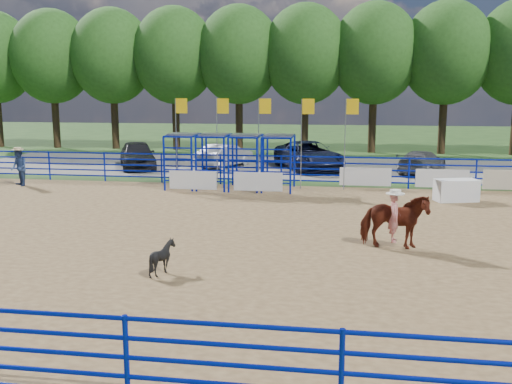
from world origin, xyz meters
TOP-DOWN VIEW (x-y plane):
  - ground at (0.00, 0.00)m, footprint 120.00×120.00m
  - arena_dirt at (0.00, 0.00)m, footprint 30.00×20.00m
  - gravel_strip at (0.00, 17.00)m, footprint 40.00×10.00m
  - announcer_table at (7.64, 7.21)m, footprint 1.87×1.25m
  - horse_and_rider at (4.46, -0.57)m, footprint 1.99×1.01m
  - calf at (-1.47, -3.86)m, footprint 1.00×0.96m
  - spectator_cowboy at (-12.47, 7.99)m, footprint 1.10×1.08m
  - car_a at (-9.14, 15.05)m, footprint 3.71×5.11m
  - car_b at (-4.12, 16.39)m, footprint 3.03×4.45m
  - car_c at (0.95, 15.98)m, footprint 4.90×6.49m
  - car_d at (7.27, 15.36)m, footprint 3.39×4.71m
  - perimeter_fence at (0.00, 0.00)m, footprint 30.10×20.10m
  - chute_assembly at (-1.90, 8.84)m, footprint 19.32×2.41m
  - treeline at (0.00, 26.00)m, footprint 56.40×6.40m

SIDE VIEW (x-z plane):
  - ground at x=0.00m, z-range 0.00..0.00m
  - gravel_strip at x=0.00m, z-range 0.00..0.01m
  - arena_dirt at x=0.00m, z-range 0.00..0.02m
  - calf at x=-1.47m, z-range 0.02..0.87m
  - announcer_table at x=7.64m, z-range 0.02..0.93m
  - car_d at x=7.27m, z-range 0.01..1.28m
  - car_b at x=-4.12m, z-range 0.01..1.40m
  - perimeter_fence at x=0.00m, z-range 0.00..1.50m
  - car_a at x=-9.14m, z-range 0.01..1.63m
  - car_c at x=0.95m, z-range 0.01..1.65m
  - horse_and_rider at x=4.46m, z-range -0.30..2.15m
  - spectator_cowboy at x=-12.47m, z-range 0.02..1.87m
  - chute_assembly at x=-1.90m, z-range -0.84..3.36m
  - treeline at x=0.00m, z-range 1.91..13.15m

